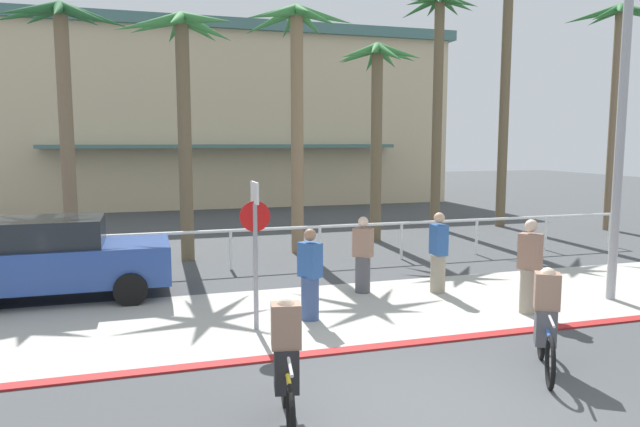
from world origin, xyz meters
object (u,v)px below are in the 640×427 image
object	(u,v)px
cyclist_yellow_1	(287,363)
pedestrian_3	(363,258)
streetlight_curb	(633,87)
pedestrian_2	(310,278)
palm_tree_6	(506,38)
car_blue_1	(55,258)
cyclist_blue_0	(546,322)
stop_sign_bike_lane	(255,234)
palm_tree_2	(183,75)
pedestrian_1	(438,256)
pedestrian_0	(529,270)
palm_tree_5	(439,52)
palm_tree_7	(617,62)
palm_tree_1	(63,65)
palm_tree_3	(295,66)
palm_tree_4	(376,89)

from	to	relation	value
cyclist_yellow_1	pedestrian_3	distance (m)	5.91
streetlight_curb	pedestrian_2	distance (m)	7.23
streetlight_curb	palm_tree_6	size ratio (longest dim) A/B	0.78
car_blue_1	cyclist_blue_0	xyz separation A→B (m)	(7.17, -6.00, -0.18)
stop_sign_bike_lane	palm_tree_2	world-z (taller)	palm_tree_2
palm_tree_2	pedestrian_1	distance (m)	8.18
pedestrian_0	pedestrian_1	world-z (taller)	pedestrian_0
palm_tree_2	cyclist_yellow_1	size ratio (longest dim) A/B	3.65
palm_tree_5	palm_tree_7	distance (m)	6.28
palm_tree_1	pedestrian_0	size ratio (longest dim) A/B	3.78
palm_tree_6	pedestrian_0	distance (m)	13.40
stop_sign_bike_lane	cyclist_blue_0	size ratio (longest dim) A/B	1.62
cyclist_yellow_1	pedestrian_1	distance (m)	6.48
streetlight_curb	palm_tree_2	bearing A→B (deg)	139.61
palm_tree_6	palm_tree_3	bearing A→B (deg)	-161.75
cyclist_blue_0	cyclist_yellow_1	xyz separation A→B (m)	(-3.88, -0.46, 0.00)
palm_tree_4	palm_tree_6	size ratio (longest dim) A/B	0.66
stop_sign_bike_lane	streetlight_curb	size ratio (longest dim) A/B	0.34
car_blue_1	pedestrian_2	bearing A→B (deg)	-31.73
palm_tree_1	pedestrian_0	bearing A→B (deg)	-40.96
stop_sign_bike_lane	palm_tree_6	distance (m)	15.74
palm_tree_3	palm_tree_5	bearing A→B (deg)	26.98
pedestrian_1	pedestrian_3	world-z (taller)	pedestrian_1
palm_tree_4	palm_tree_5	bearing A→B (deg)	30.98
palm_tree_6	palm_tree_7	xyz separation A→B (m)	(3.22, -1.99, -0.97)
palm_tree_5	pedestrian_1	xyz separation A→B (m)	(-4.42, -8.53, -5.61)
palm_tree_7	pedestrian_1	bearing A→B (deg)	-148.48
palm_tree_5	streetlight_curb	bearing A→B (deg)	-97.08
palm_tree_5	cyclist_blue_0	distance (m)	14.86
palm_tree_2	pedestrian_0	xyz separation A→B (m)	(5.76, -6.96, -4.13)
stop_sign_bike_lane	palm_tree_2	bearing A→B (deg)	96.12
streetlight_curb	car_blue_1	xyz separation A→B (m)	(-10.89, 3.50, -3.41)
cyclist_blue_0	pedestrian_0	bearing A→B (deg)	58.33
palm_tree_2	palm_tree_5	bearing A→B (deg)	20.34
streetlight_curb	pedestrian_1	xyz separation A→B (m)	(-3.15, 1.74, -3.47)
palm_tree_3	pedestrian_2	xyz separation A→B (m)	(-1.42, -6.48, -4.58)
palm_tree_3	pedestrian_1	distance (m)	7.27
car_blue_1	streetlight_curb	bearing A→B (deg)	-17.80
palm_tree_4	pedestrian_2	distance (m)	9.77
palm_tree_5	car_blue_1	size ratio (longest dim) A/B	1.93
palm_tree_4	pedestrian_2	size ratio (longest dim) A/B	3.75
palm_tree_1	pedestrian_2	size ratio (longest dim) A/B	4.03
streetlight_curb	car_blue_1	distance (m)	11.93
palm_tree_7	palm_tree_1	bearing A→B (deg)	-178.12
cyclist_blue_0	pedestrian_0	distance (m)	2.79
palm_tree_4	stop_sign_bike_lane	bearing A→B (deg)	-124.26
cyclist_yellow_1	palm_tree_5	bearing A→B (deg)	56.13
palm_tree_6	pedestrian_3	world-z (taller)	palm_tree_6
stop_sign_bike_lane	cyclist_blue_0	world-z (taller)	stop_sign_bike_lane
pedestrian_3	palm_tree_6	bearing A→B (deg)	42.36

